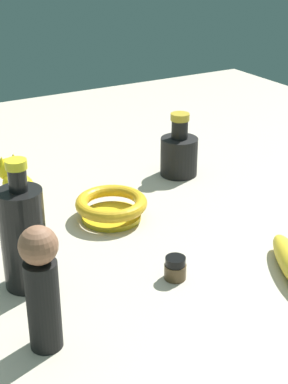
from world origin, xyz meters
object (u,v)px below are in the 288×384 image
object	(u,v)px
nail_polish_jar	(175,268)
bowl	(111,206)
person_figure_adult	(42,286)
bottle_short	(179,153)
bottle_tall	(23,236)
cat_figurine	(16,181)

from	to	relation	value
nail_polish_jar	bowl	bearing A→B (deg)	-91.35
nail_polish_jar	person_figure_adult	distance (m)	0.27
person_figure_adult	bowl	bearing A→B (deg)	-130.46
bottle_short	bottle_tall	bearing A→B (deg)	29.31
person_figure_adult	cat_figurine	world-z (taller)	person_figure_adult
person_figure_adult	bottle_tall	bearing A→B (deg)	-100.20
cat_figurine	bottle_tall	distance (m)	0.35
person_figure_adult	cat_figurine	size ratio (longest dim) A/B	1.41
nail_polish_jar	bowl	xyz separation A→B (m)	(-0.01, -0.24, 0.01)
bowl	nail_polish_jar	bearing A→B (deg)	88.65
bowl	person_figure_adult	xyz separation A→B (m)	(0.25, 0.30, 0.07)
bottle_short	cat_figurine	distance (m)	0.38
bowl	person_figure_adult	size ratio (longest dim) A/B	0.76
person_figure_adult	bottle_tall	size ratio (longest dim) A/B	0.86
bottle_tall	nail_polish_jar	bearing A→B (deg)	154.23
bottle_short	bowl	xyz separation A→B (m)	(0.24, 0.12, -0.03)
bowl	bottle_tall	world-z (taller)	bottle_tall
bowl	cat_figurine	xyz separation A→B (m)	(0.13, -0.19, 0.01)
bowl	person_figure_adult	distance (m)	0.40
cat_figurine	bottle_tall	world-z (taller)	bottle_tall
nail_polish_jar	bottle_tall	world-z (taller)	bottle_tall
nail_polish_jar	bottle_tall	bearing A→B (deg)	-25.77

